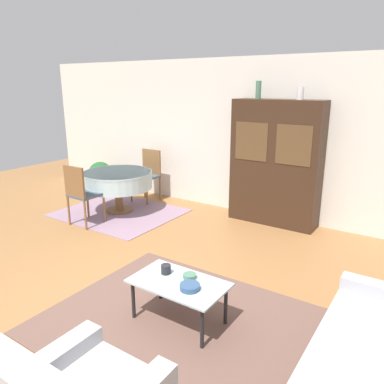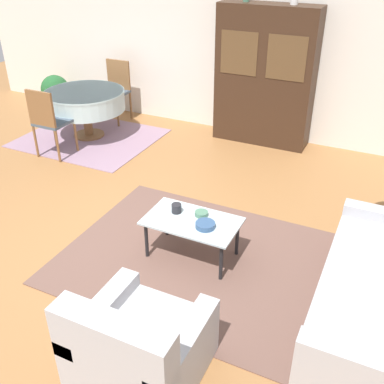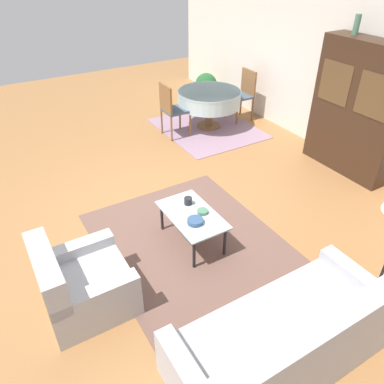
% 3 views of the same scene
% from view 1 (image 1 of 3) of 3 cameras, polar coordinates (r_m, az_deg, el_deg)
% --- Properties ---
extents(ground_plane, '(14.00, 14.00, 0.00)m').
position_cam_1_polar(ground_plane, '(4.22, -13.50, -16.57)').
color(ground_plane, '#9E6B3D').
extents(wall_back, '(10.00, 0.06, 2.70)m').
position_cam_1_polar(wall_back, '(6.61, 9.44, 8.08)').
color(wall_back, silver).
rests_on(wall_back, ground_plane).
extents(area_rug, '(2.69, 2.09, 0.01)m').
position_cam_1_polar(area_rug, '(3.84, -0.96, -19.69)').
color(area_rug, brown).
rests_on(area_rug, ground_plane).
extents(dining_rug, '(2.05, 1.73, 0.01)m').
position_cam_1_polar(dining_rug, '(6.93, -11.02, -3.10)').
color(dining_rug, gray).
rests_on(dining_rug, ground_plane).
extents(couch, '(0.89, 2.05, 0.84)m').
position_cam_1_polar(couch, '(3.16, 27.21, -24.30)').
color(couch, '#B2B2B7').
rests_on(couch, ground_plane).
extents(coffee_table, '(0.92, 0.54, 0.42)m').
position_cam_1_polar(coffee_table, '(3.70, -2.03, -14.14)').
color(coffee_table, black).
rests_on(coffee_table, area_rug).
extents(display_cabinet, '(1.45, 0.43, 2.02)m').
position_cam_1_polar(display_cabinet, '(6.23, 12.60, 4.29)').
color(display_cabinet, '#382316').
rests_on(display_cabinet, ground_plane).
extents(dining_table, '(1.23, 1.23, 0.74)m').
position_cam_1_polar(dining_table, '(6.85, -11.24, 1.81)').
color(dining_table, brown).
rests_on(dining_table, dining_rug).
extents(dining_chair_near, '(0.44, 0.44, 1.00)m').
position_cam_1_polar(dining_chair_near, '(6.31, -16.58, 0.11)').
color(dining_chair_near, brown).
rests_on(dining_chair_near, dining_rug).
extents(dining_chair_far, '(0.44, 0.44, 1.00)m').
position_cam_1_polar(dining_chair_far, '(7.45, -6.70, 3.07)').
color(dining_chair_far, brown).
rests_on(dining_chair_far, dining_rug).
extents(cup, '(0.10, 0.10, 0.09)m').
position_cam_1_polar(cup, '(3.81, -3.99, -11.65)').
color(cup, '#232328').
rests_on(cup, coffee_table).
extents(bowl, '(0.19, 0.19, 0.05)m').
position_cam_1_polar(bowl, '(3.54, -0.33, -14.25)').
color(bowl, '#33517A').
rests_on(bowl, coffee_table).
extents(bowl_small, '(0.13, 0.13, 0.04)m').
position_cam_1_polar(bowl_small, '(3.73, -0.35, -12.68)').
color(bowl_small, '#4C7A60').
rests_on(bowl_small, coffee_table).
extents(vase_tall, '(0.09, 0.09, 0.28)m').
position_cam_1_polar(vase_tall, '(6.25, 10.08, 15.08)').
color(vase_tall, '#4C7A60').
rests_on(vase_tall, display_cabinet).
extents(vase_short, '(0.10, 0.10, 0.19)m').
position_cam_1_polar(vase_short, '(6.01, 16.17, 14.25)').
color(vase_short, white).
rests_on(vase_short, display_cabinet).
extents(potted_plant, '(0.50, 0.50, 0.66)m').
position_cam_1_polar(potted_plant, '(8.28, -13.78, 2.57)').
color(potted_plant, beige).
rests_on(potted_plant, ground_plane).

